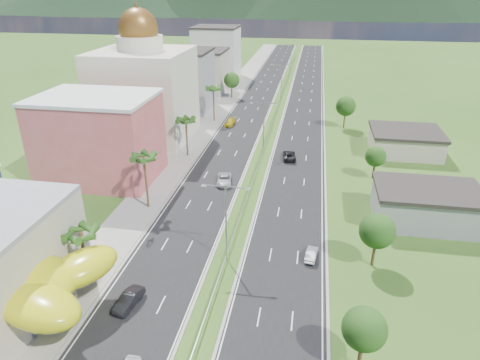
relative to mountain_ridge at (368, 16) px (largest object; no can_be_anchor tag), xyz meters
The scene contains 33 objects.
ground 453.98m from the mountain_ridge, 97.59° to the right, with size 500.00×500.00×0.00m, color #2D5119.
road_left 366.27m from the mountain_ridge, 100.62° to the right, with size 11.00×260.00×0.04m, color black.
road_right 363.81m from the mountain_ridge, 98.30° to the right, with size 11.00×260.00×0.04m, color black.
sidewalk_left 368.14m from the mountain_ridge, 102.07° to the right, with size 7.00×260.00×0.12m, color gray.
median_guardrail 382.74m from the mountain_ridge, 99.02° to the right, with size 0.10×216.06×0.76m.
streetlight_median_b 444.12m from the mountain_ridge, 97.77° to the right, with size 6.04×0.25×11.00m.
streetlight_median_c 404.53m from the mountain_ridge, 98.53° to the right, with size 6.04×0.25×11.00m.
streetlight_median_d 360.10m from the mountain_ridge, 99.59° to the right, with size 6.04×0.25×11.00m.
streetlight_median_e 315.83m from the mountain_ridge, 100.95° to the right, with size 6.04×0.25×11.00m.
lime_canopy 461.02m from the mountain_ridge, 99.99° to the right, with size 18.00×15.00×7.40m.
pink_shophouse 427.23m from the mountain_ridge, 101.89° to the right, with size 20.00×15.00×15.00m, color #C0524F.
domed_building 404.84m from the mountain_ridge, 102.56° to the right, with size 20.00×20.00×28.70m.
midrise_grey 380.17m from the mountain_ridge, 103.23° to the right, with size 16.00×15.00×16.00m, color gray.
midrise_beige 358.77m from the mountain_ridge, 104.04° to the right, with size 16.00×15.00×13.00m, color #BAAB99.
midrise_white 336.56m from the mountain_ridge, 104.99° to the right, with size 16.00×15.00×18.00m, color silver.
shed_near 426.21m from the mountain_ridge, 94.31° to the right, with size 15.00×10.00×5.00m, color gray.
shed_far 396.14m from the mountain_ridge, 94.34° to the right, with size 14.00×12.00×4.40m, color #BAAB99.
palm_tree_b 454.37m from the mountain_ridge, 99.57° to the right, with size 3.60×3.60×8.10m.
palm_tree_c 434.69m from the mountain_ridge, 100.00° to the right, with size 3.60×3.60×9.60m.
palm_tree_d 412.05m from the mountain_ridge, 100.56° to the right, with size 3.60×3.60×8.60m.
palm_tree_e 387.52m from the mountain_ridge, 101.24° to the right, with size 3.60×3.60×9.40m.
leafy_tree_lfar 362.98m from the mountain_ridge, 102.01° to the right, with size 4.90×4.90×8.05m.
leafy_tree_ra 457.15m from the mountain_ridge, 95.52° to the right, with size 4.20×4.20×6.90m.
leafy_tree_rb 439.95m from the mountain_ridge, 95.35° to the right, with size 4.55×4.55×7.47m.
leafy_tree_rc 411.78m from the mountain_ridge, 95.30° to the right, with size 3.85×3.85×6.33m.
leafy_tree_rd 382.35m from the mountain_ridge, 96.31° to the right, with size 4.90×4.90×8.05m.
mountain_ridge is the anchor object (origin of this frame).
car_dark_left 455.95m from the mountain_ridge, 98.73° to the right, with size 1.64×4.69×1.55m, color black.
car_silver_mid_left 422.12m from the mountain_ridge, 98.87° to the right, with size 2.52×5.46×1.52m, color #B0B2B8.
car_yellow_far_left 389.06m from the mountain_ridge, 100.46° to the right, with size 2.09×5.14×1.49m, color gold.
car_silver_right 440.57m from the mountain_ridge, 96.37° to the right, with size 1.35×3.87×1.28m, color #B5B7BD.
car_dark_far_right 406.71m from the mountain_ridge, 97.66° to the right, with size 2.51×5.44×1.51m, color black.
motorcycle 444.09m from the mountain_ridge, 99.25° to the right, with size 0.60×1.97×1.26m, color black.
Camera 1 is at (9.80, -36.21, 33.81)m, focal length 32.00 mm.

